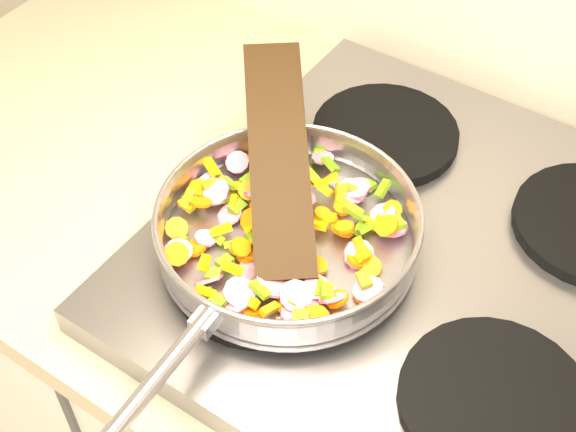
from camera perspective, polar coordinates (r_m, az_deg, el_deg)
The scene contains 7 objects.
cooktop at distance 0.95m, azimuth 9.99°, elevation -3.38°, with size 0.60×0.60×0.04m, color #939399.
grate_fl at distance 0.89m, azimuth -1.99°, elevation -4.17°, with size 0.19×0.19×0.02m, color black.
grate_fr at distance 0.82m, azimuth 14.50°, elevation -12.66°, with size 0.19×0.19×0.02m, color black.
grate_bl at distance 1.05m, azimuth 6.93°, elevation 5.82°, with size 0.19×0.19×0.02m, color black.
saute_pan at distance 0.88m, azimuth -0.09°, elevation -0.82°, with size 0.33×0.50×0.05m.
vegetable_heap at distance 0.89m, azimuth -0.42°, elevation -1.06°, with size 0.27×0.28×0.05m.
wooden_spatula at distance 0.90m, azimuth -0.69°, elevation 4.24°, with size 0.29×0.07×0.01m, color black.
Camera 1 is at (-0.51, 1.09, 1.64)m, focal length 50.00 mm.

